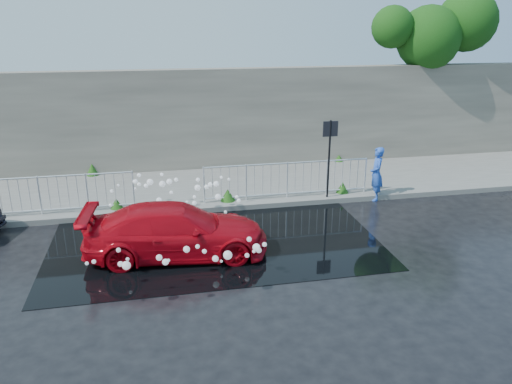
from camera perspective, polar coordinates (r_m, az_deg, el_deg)
ground at (r=11.69m, az=-6.58°, el=-7.67°), size 90.00×90.00×0.00m
pavement at (r=16.28m, az=-8.25°, el=0.38°), size 30.00×4.00×0.15m
curb at (r=14.40m, az=-7.72°, el=-2.10°), size 30.00×0.25×0.16m
retaining_wall at (r=17.96m, az=-9.00°, el=8.11°), size 30.00×0.60×3.50m
puddle at (r=12.63m, az=-4.74°, el=-5.46°), size 8.00×5.00×0.01m
sign_post at (r=14.84m, az=8.40°, el=5.16°), size 0.45×0.06×2.50m
tree at (r=20.81m, az=20.20°, el=16.85°), size 4.90×2.41×6.33m
railing_left at (r=14.84m, az=-23.52°, el=-0.23°), size 5.05×0.05×1.10m
railing_right at (r=14.98m, az=3.58°, el=1.54°), size 5.05×0.05×1.10m
weeds at (r=15.73m, az=-9.85°, el=0.59°), size 12.17×3.93×0.42m
water_spray at (r=12.60m, az=-8.36°, el=-2.09°), size 3.55×5.59×0.94m
red_car at (r=11.73m, az=-9.10°, el=-4.40°), size 4.34×2.07×1.22m
person at (r=15.56m, az=13.61°, el=2.03°), size 0.53×0.68×1.64m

